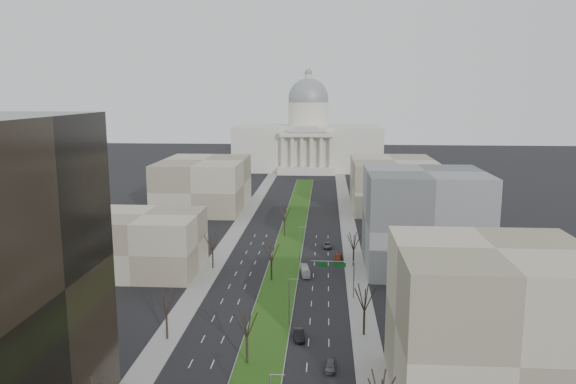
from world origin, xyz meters
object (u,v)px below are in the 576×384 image
at_px(car_grey_near, 330,366).
at_px(car_red, 338,257).
at_px(car_black, 299,335).
at_px(car_grey_far, 327,245).
at_px(box_van, 305,271).

xyz_separation_m(car_grey_near, car_red, (2.30, 58.29, -0.05)).
bearing_deg(car_grey_near, car_red, 91.28).
distance_m(car_grey_near, car_red, 58.33).
bearing_deg(car_grey_near, car_black, 120.23).
xyz_separation_m(car_black, car_grey_far, (4.98, 58.93, -0.13)).
distance_m(car_black, car_grey_far, 59.14).
height_order(car_red, car_grey_far, same).
xyz_separation_m(car_red, car_grey_far, (-2.72, 11.38, -0.00)).
bearing_deg(car_red, car_grey_far, 112.92).
bearing_deg(car_grey_near, car_grey_far, 93.89).
xyz_separation_m(car_grey_near, box_van, (-5.70, 45.75, 0.28)).
bearing_deg(car_black, box_van, 83.37).
relative_size(car_grey_near, box_van, 0.59).
distance_m(car_grey_near, car_black, 12.02).
bearing_deg(car_black, car_red, 73.68).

